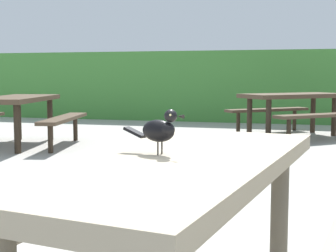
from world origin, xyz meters
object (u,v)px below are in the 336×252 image
at_px(bird_grackle, 160,129).
at_px(picnic_table_mid_left, 17,109).
at_px(picnic_table_foreground, 178,201).
at_px(picnic_table_mid_right, 292,104).

distance_m(bird_grackle, picnic_table_mid_left, 5.80).
xyz_separation_m(picnic_table_foreground, picnic_table_mid_right, (0.34, 6.85, 0.00)).
xyz_separation_m(bird_grackle, picnic_table_mid_left, (-3.53, 4.59, -0.29)).
bearing_deg(picnic_table_mid_left, picnic_table_mid_right, 29.72).
xyz_separation_m(picnic_table_foreground, bird_grackle, (-0.07, 0.01, 0.29)).
relative_size(picnic_table_foreground, bird_grackle, 7.05).
distance_m(picnic_table_mid_left, picnic_table_mid_right, 4.54).
bearing_deg(bird_grackle, picnic_table_foreground, -5.00).
bearing_deg(picnic_table_foreground, bird_grackle, 175.00).
relative_size(picnic_table_mid_left, picnic_table_mid_right, 0.83).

